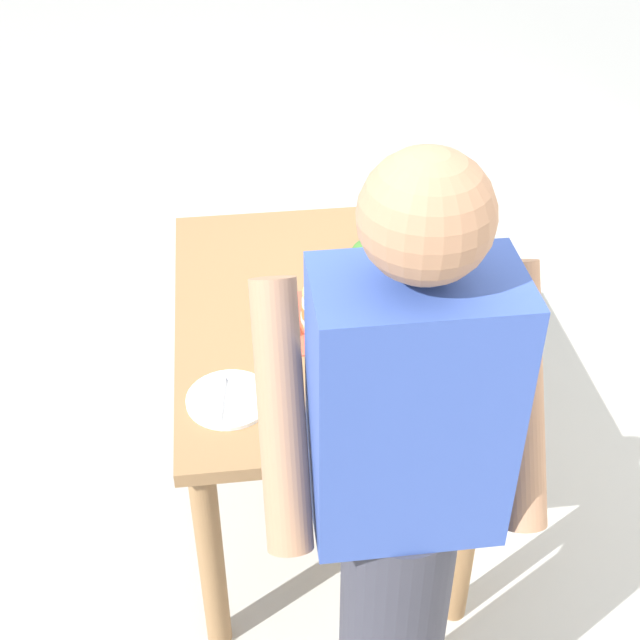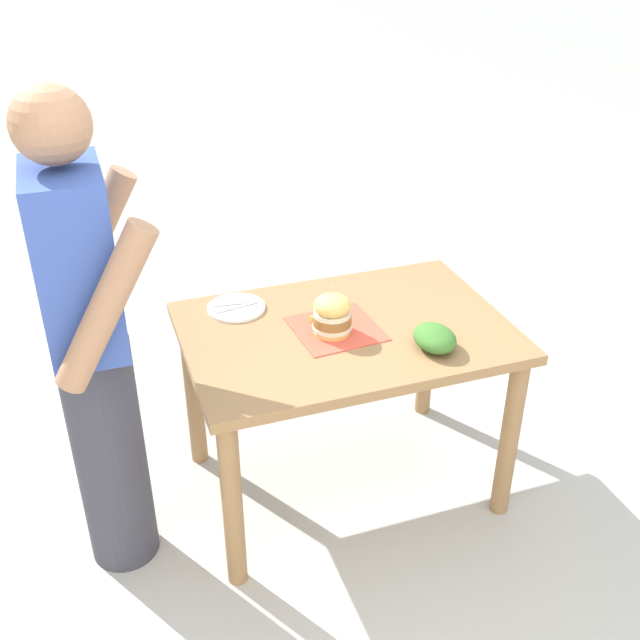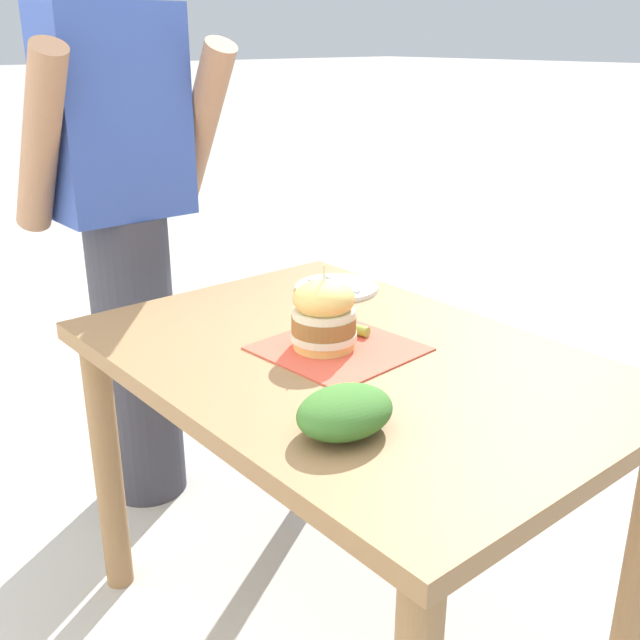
{
  "view_description": "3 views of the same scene",
  "coord_description": "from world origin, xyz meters",
  "px_view_note": "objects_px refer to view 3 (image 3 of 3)",
  "views": [
    {
      "loc": [
        0.24,
        2.04,
        2.28
      ],
      "look_at": [
        0.0,
        0.1,
        0.79
      ],
      "focal_mm": 50.0,
      "sensor_mm": 36.0,
      "label": 1
    },
    {
      "loc": [
        -2.18,
        0.86,
        2.12
      ],
      "look_at": [
        0.0,
        0.1,
        0.79
      ],
      "focal_mm": 42.0,
      "sensor_mm": 36.0,
      "label": 2
    },
    {
      "loc": [
        -0.98,
        -1.07,
        1.37
      ],
      "look_at": [
        0.0,
        0.1,
        0.79
      ],
      "focal_mm": 42.0,
      "sensor_mm": 36.0,
      "label": 3
    }
  ],
  "objects_px": {
    "pickle_spear": "(354,329)",
    "sandwich": "(324,315)",
    "side_plate_with_forks": "(337,288)",
    "side_salad": "(345,412)",
    "diner_across_table": "(125,220)",
    "patio_table": "(350,405)"
  },
  "relations": [
    {
      "from": "patio_table",
      "to": "pickle_spear",
      "type": "height_order",
      "value": "pickle_spear"
    },
    {
      "from": "diner_across_table",
      "to": "side_salad",
      "type": "bearing_deg",
      "value": -98.25
    },
    {
      "from": "pickle_spear",
      "to": "sandwich",
      "type": "bearing_deg",
      "value": -171.61
    },
    {
      "from": "pickle_spear",
      "to": "patio_table",
      "type": "bearing_deg",
      "value": -136.27
    },
    {
      "from": "pickle_spear",
      "to": "diner_across_table",
      "type": "relative_size",
      "value": 0.04
    },
    {
      "from": "sandwich",
      "to": "pickle_spear",
      "type": "relative_size",
      "value": 2.51
    },
    {
      "from": "side_salad",
      "to": "pickle_spear",
      "type": "bearing_deg",
      "value": 45.54
    },
    {
      "from": "side_salad",
      "to": "diner_across_table",
      "type": "relative_size",
      "value": 0.11
    },
    {
      "from": "pickle_spear",
      "to": "side_plate_with_forks",
      "type": "xyz_separation_m",
      "value": [
        0.18,
        0.27,
        -0.01
      ]
    },
    {
      "from": "patio_table",
      "to": "sandwich",
      "type": "relative_size",
      "value": 6.34
    },
    {
      "from": "patio_table",
      "to": "pickle_spear",
      "type": "bearing_deg",
      "value": 43.73
    },
    {
      "from": "side_plate_with_forks",
      "to": "side_salad",
      "type": "distance_m",
      "value": 0.77
    },
    {
      "from": "sandwich",
      "to": "diner_across_table",
      "type": "xyz_separation_m",
      "value": [
        -0.05,
        0.82,
        0.06
      ]
    },
    {
      "from": "sandwich",
      "to": "side_plate_with_forks",
      "type": "relative_size",
      "value": 0.84
    },
    {
      "from": "sandwich",
      "to": "pickle_spear",
      "type": "bearing_deg",
      "value": 8.39
    },
    {
      "from": "patio_table",
      "to": "side_plate_with_forks",
      "type": "bearing_deg",
      "value": 52.6
    },
    {
      "from": "side_plate_with_forks",
      "to": "sandwich",
      "type": "bearing_deg",
      "value": -135.21
    },
    {
      "from": "side_plate_with_forks",
      "to": "side_salad",
      "type": "height_order",
      "value": "side_salad"
    },
    {
      "from": "patio_table",
      "to": "sandwich",
      "type": "distance_m",
      "value": 0.21
    },
    {
      "from": "patio_table",
      "to": "sandwich",
      "type": "height_order",
      "value": "sandwich"
    },
    {
      "from": "patio_table",
      "to": "side_plate_with_forks",
      "type": "xyz_separation_m",
      "value": [
        0.26,
        0.35,
        0.13
      ]
    },
    {
      "from": "side_plate_with_forks",
      "to": "diner_across_table",
      "type": "height_order",
      "value": "diner_across_table"
    }
  ]
}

